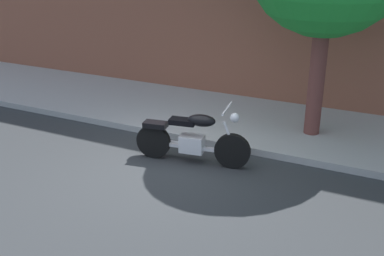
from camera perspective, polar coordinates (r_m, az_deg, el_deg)
ground_plane at (r=8.53m, az=-2.94°, el=-5.04°), size 60.00×60.00×0.00m
sidewalk at (r=10.80m, az=4.06°, el=1.28°), size 24.92×3.05×0.14m
motorcycle at (r=8.58m, az=-0.00°, el=-1.33°), size 2.18×0.71×1.16m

